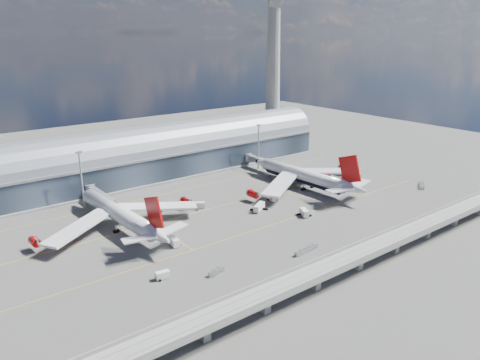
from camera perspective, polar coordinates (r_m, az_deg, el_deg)
ground at (r=194.54m, az=1.40°, el=-4.73°), size 500.00×500.00×0.00m
taxi_lines at (r=210.90m, az=-2.41°, el=-2.94°), size 200.00×80.12×0.01m
terminal at (r=253.12m, az=-9.85°, el=3.00°), size 200.00×30.00×28.00m
control_tower at (r=299.27m, az=4.08°, el=13.25°), size 19.00×19.00×103.00m
guideway at (r=157.56m, az=14.34°, el=-8.78°), size 220.00×8.50×7.20m
floodlight_mast_left at (r=213.07m, az=-18.76°, el=0.20°), size 3.00×0.70×25.70m
floodlight_mast_right at (r=261.32m, az=2.27°, el=4.22°), size 3.00×0.70×25.70m
airliner_left at (r=187.95m, az=-14.34°, el=-4.10°), size 67.24×70.63×21.53m
airliner_right at (r=233.02m, az=7.91°, el=0.45°), size 68.98×72.09×22.89m
jet_bridge_left at (r=215.91m, az=-16.79°, el=-1.75°), size 4.40×28.00×7.25m
jet_bridge_right at (r=260.58m, az=2.79°, el=2.26°), size 4.40×32.00×7.25m
service_truck_0 at (r=172.62m, az=-8.20°, el=-7.35°), size 3.28×7.63×3.07m
service_truck_1 at (r=151.01m, az=-9.42°, el=-11.37°), size 4.60×2.65×2.53m
service_truck_2 at (r=202.89m, az=2.34°, el=-3.32°), size 8.28×6.06×2.96m
service_truck_3 at (r=198.63m, az=7.83°, el=-3.96°), size 4.74×6.41×2.91m
service_truck_4 at (r=214.53m, az=3.93°, el=-2.24°), size 3.09×4.81×2.58m
service_truck_5 at (r=205.88m, az=-5.12°, el=-3.09°), size 6.13×4.80×2.80m
cargo_train_0 at (r=152.31m, az=-2.91°, el=-11.08°), size 6.82×3.03×1.49m
cargo_train_1 at (r=167.63m, az=8.09°, el=-8.42°), size 11.71×2.63×1.54m
cargo_train_2 at (r=250.11m, az=21.26°, el=-0.63°), size 9.40×6.86×1.69m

